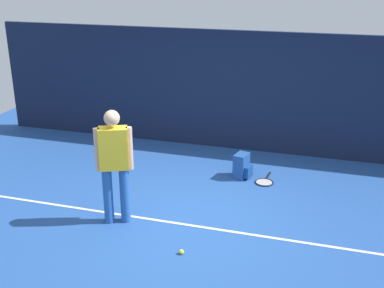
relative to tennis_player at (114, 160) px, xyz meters
The scene contains 7 objects.
ground_plane 1.38m from the tennis_player, 27.46° to the left, with size 12.00×12.00×0.00m, color #234C93.
back_fence 3.57m from the tennis_player, 75.72° to the left, with size 10.00×0.10×2.37m, color #141E38.
court_line 1.32m from the tennis_player, 12.22° to the left, with size 9.00×0.05×0.00m, color white.
tennis_player is the anchor object (origin of this frame).
tennis_racket 2.87m from the tennis_player, 46.48° to the left, with size 0.35×0.63×0.03m.
backpack 2.62m from the tennis_player, 54.95° to the left, with size 0.33×0.34×0.44m.
tennis_ball_near_player 1.58m from the tennis_player, 25.32° to the right, with size 0.07×0.07×0.07m, color #CCE033.
Camera 1 is at (1.95, -6.11, 3.55)m, focal length 45.08 mm.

